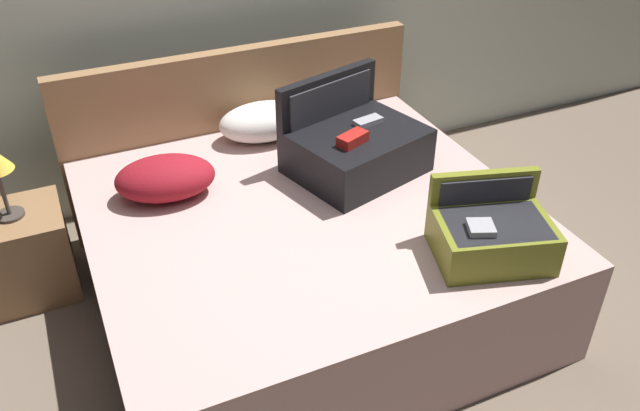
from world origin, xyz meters
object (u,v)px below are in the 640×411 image
Objects in this scene: bed at (309,255)px; pillow_center_head at (165,178)px; hard_case_medium at (492,234)px; pillow_near_headboard at (264,122)px; hard_case_large at (355,145)px; nightstand at (23,254)px.

bed is 0.75m from pillow_center_head.
pillow_center_head is at bearing 154.78° from hard_case_medium.
pillow_near_headboard is at bearing 85.66° from bed.
hard_case_large is 1.69m from nightstand.
pillow_near_headboard is (-0.49, 1.31, -0.01)m from hard_case_medium.
pillow_center_head is (-0.55, 0.37, 0.36)m from bed.
pillow_near_headboard reaches higher than pillow_center_head.
hard_case_large is 1.57× the size of nightstand.
hard_case_large is 1.48× the size of pillow_near_headboard.
hard_case_large reaches higher than pillow_center_head.
bed is 3.62× the size of hard_case_medium.
bed is at bearing -26.81° from nightstand.
hard_case_large reaches higher than nightstand.
hard_case_large is 0.57m from pillow_near_headboard.
hard_case_large is at bearing -9.81° from pillow_center_head.
hard_case_medium is 1.11× the size of pillow_near_headboard.
pillow_near_headboard is 0.69m from pillow_center_head.
hard_case_medium is 1.40m from pillow_near_headboard.
pillow_center_head is at bearing -20.36° from nightstand.
bed is at bearing -163.88° from hard_case_large.
hard_case_large reaches higher than pillow_near_headboard.
pillow_near_headboard is 1.05× the size of pillow_center_head.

